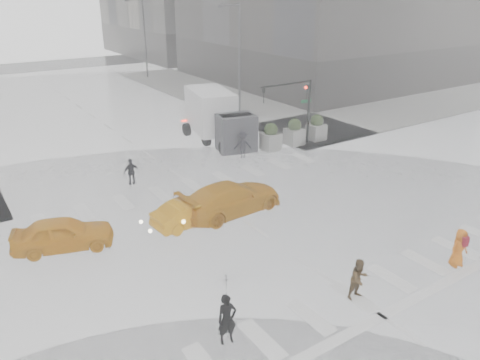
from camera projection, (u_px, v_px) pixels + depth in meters
ground at (255, 229)px, 21.14m from camera, size 120.00×120.00×0.00m
sidewalk_ne at (317, 101)px, 44.54m from camera, size 35.00×35.00×0.15m
road_markings at (255, 228)px, 21.14m from camera, size 18.00×48.00×0.01m
traffic_signal_pole at (298, 101)px, 30.68m from camera, size 4.45×0.42×4.50m
street_lamp_near at (238, 54)px, 38.67m from camera, size 2.15×0.22×9.00m
street_lamp_far at (143, 35)px, 54.09m from camera, size 2.15×0.22×9.00m
planter_west at (271, 137)px, 30.66m from camera, size 1.10×1.10×1.80m
planter_mid at (294, 133)px, 31.68m from camera, size 1.10×1.10×1.80m
planter_east at (316, 128)px, 32.70m from camera, size 1.10×1.10×1.80m
pedestrian_black at (227, 298)px, 13.80m from camera, size 1.12×1.14×2.43m
pedestrian_brown at (359, 279)px, 16.17m from camera, size 0.77×0.61×1.52m
pedestrian_orange at (459, 248)px, 18.05m from camera, size 0.84×0.62×1.58m
pedestrian_far_a at (131, 172)px, 25.58m from camera, size 0.89×0.55×1.51m
pedestrian_far_b at (243, 145)px, 29.62m from camera, size 1.27×1.04×1.72m
taxi_front at (63, 234)px, 19.29m from camera, size 4.34×2.76×1.38m
taxi_mid at (191, 212)px, 21.34m from camera, size 3.80×1.64×1.22m
taxi_rear at (231, 198)px, 22.38m from camera, size 4.82×2.52×1.53m
box_truck at (217, 116)px, 32.23m from camera, size 2.48×6.62×3.52m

